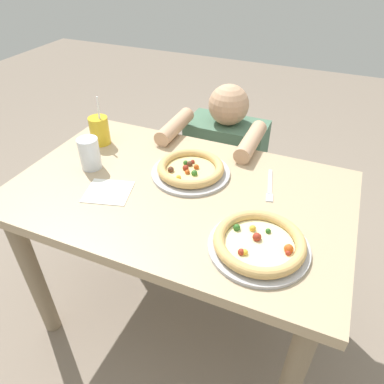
{
  "coord_description": "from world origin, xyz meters",
  "views": [
    {
      "loc": [
        0.46,
        -0.94,
        1.52
      ],
      "look_at": [
        0.07,
        -0.03,
        0.78
      ],
      "focal_mm": 33.38,
      "sensor_mm": 36.0,
      "label": 1
    }
  ],
  "objects": [
    {
      "name": "fork",
      "position": [
        0.3,
        0.15,
        0.75
      ],
      "size": [
        0.06,
        0.2,
        0.0
      ],
      "color": "silver",
      "rests_on": "dining_table"
    },
    {
      "name": "diner_seated",
      "position": [
        -0.02,
        0.61,
        0.41
      ],
      "size": [
        0.43,
        0.53,
        0.93
      ],
      "color": "#333847",
      "rests_on": "ground"
    },
    {
      "name": "water_cup_clear",
      "position": [
        -0.38,
        -0.0,
        0.81
      ],
      "size": [
        0.08,
        0.08,
        0.13
      ],
      "color": "silver",
      "rests_on": "dining_table"
    },
    {
      "name": "drink_cup_colored",
      "position": [
        -0.46,
        0.18,
        0.81
      ],
      "size": [
        0.08,
        0.08,
        0.21
      ],
      "color": "gold",
      "rests_on": "dining_table"
    },
    {
      "name": "dining_table",
      "position": [
        0.0,
        0.0,
        0.63
      ],
      "size": [
        1.22,
        0.77,
        0.75
      ],
      "color": "tan",
      "rests_on": "ground"
    },
    {
      "name": "ground_plane",
      "position": [
        0.0,
        0.0,
        0.0
      ],
      "size": [
        8.0,
        8.0,
        0.0
      ],
      "primitive_type": "plane",
      "color": "gray"
    },
    {
      "name": "pizza_near",
      "position": [
        0.34,
        -0.18,
        0.77
      ],
      "size": [
        0.3,
        0.3,
        0.05
      ],
      "color": "#B7B7BC",
      "rests_on": "dining_table"
    },
    {
      "name": "pizza_far",
      "position": [
        -0.0,
        0.11,
        0.77
      ],
      "size": [
        0.3,
        0.3,
        0.05
      ],
      "color": "#B7B7BC",
      "rests_on": "dining_table"
    },
    {
      "name": "paper_napkin",
      "position": [
        -0.23,
        -0.12,
        0.75
      ],
      "size": [
        0.19,
        0.18,
        0.0
      ],
      "primitive_type": "cube",
      "rotation": [
        0.0,
        0.0,
        0.27
      ],
      "color": "white",
      "rests_on": "dining_table"
    }
  ]
}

